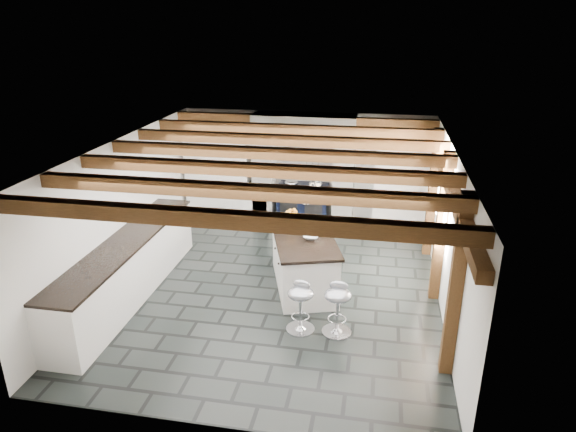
% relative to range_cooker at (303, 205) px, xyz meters
% --- Properties ---
extents(ground, '(6.00, 6.00, 0.00)m').
position_rel_range_cooker_xyz_m(ground, '(0.00, -2.68, -0.47)').
color(ground, black).
rests_on(ground, ground).
extents(room_shell, '(6.00, 6.03, 6.00)m').
position_rel_range_cooker_xyz_m(room_shell, '(-0.61, -1.26, 0.60)').
color(room_shell, white).
rests_on(room_shell, ground).
extents(range_cooker, '(1.00, 0.63, 0.99)m').
position_rel_range_cooker_xyz_m(range_cooker, '(0.00, 0.00, 0.00)').
color(range_cooker, black).
rests_on(range_cooker, ground).
extents(kitchen_island, '(1.37, 1.92, 1.15)m').
position_rel_range_cooker_xyz_m(kitchen_island, '(0.39, -2.49, -0.03)').
color(kitchen_island, white).
rests_on(kitchen_island, ground).
extents(bar_stool_near, '(0.40, 0.40, 0.75)m').
position_rel_range_cooker_xyz_m(bar_stool_near, '(1.04, -3.71, 0.00)').
color(bar_stool_near, silver).
rests_on(bar_stool_near, ground).
extents(bar_stool_far, '(0.44, 0.44, 0.73)m').
position_rel_range_cooker_xyz_m(bar_stool_far, '(0.54, -3.73, -0.01)').
color(bar_stool_far, silver).
rests_on(bar_stool_far, ground).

